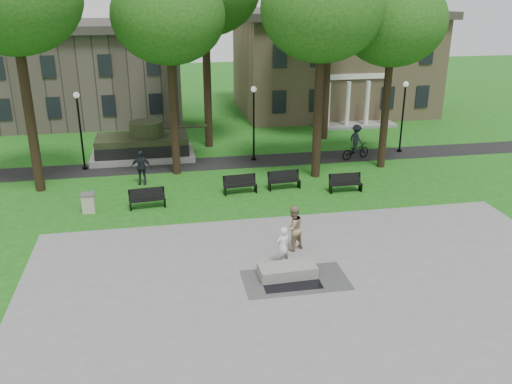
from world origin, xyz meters
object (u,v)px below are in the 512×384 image
(cyclist, at_px, (356,145))
(friend_watching, at_px, (293,228))
(skateboarder, at_px, (283,247))
(trash_bin, at_px, (89,203))
(park_bench_0, at_px, (147,198))
(concrete_block, at_px, (287,271))

(cyclist, bearing_deg, friend_watching, 130.19)
(friend_watching, bearing_deg, skateboarder, 34.18)
(skateboarder, bearing_deg, friend_watching, -142.49)
(skateboarder, distance_m, friend_watching, 1.52)
(cyclist, xyz_separation_m, trash_bin, (-16.06, -5.97, -0.44))
(trash_bin, bearing_deg, cyclist, 20.40)
(cyclist, relative_size, trash_bin, 2.35)
(cyclist, bearing_deg, skateboarder, 130.37)
(park_bench_0, bearing_deg, trash_bin, 175.16)
(concrete_block, bearing_deg, skateboarder, 89.44)
(park_bench_0, xyz_separation_m, trash_bin, (-2.85, -0.04, -0.04))
(park_bench_0, bearing_deg, friend_watching, -49.90)
(concrete_block, bearing_deg, trash_bin, 135.53)
(park_bench_0, bearing_deg, skateboarder, -59.27)
(concrete_block, xyz_separation_m, skateboarder, (0.01, 0.85, 0.61))
(park_bench_0, bearing_deg, cyclist, 18.46)
(friend_watching, bearing_deg, trash_bin, -59.72)
(skateboarder, xyz_separation_m, park_bench_0, (-5.32, 7.21, -0.33))
(cyclist, xyz_separation_m, park_bench_0, (-13.21, -5.93, -0.40))
(friend_watching, xyz_separation_m, cyclist, (7.15, 11.82, -0.09))
(skateboarder, bearing_deg, concrete_block, 66.32)
(skateboarder, bearing_deg, trash_bin, -64.35)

